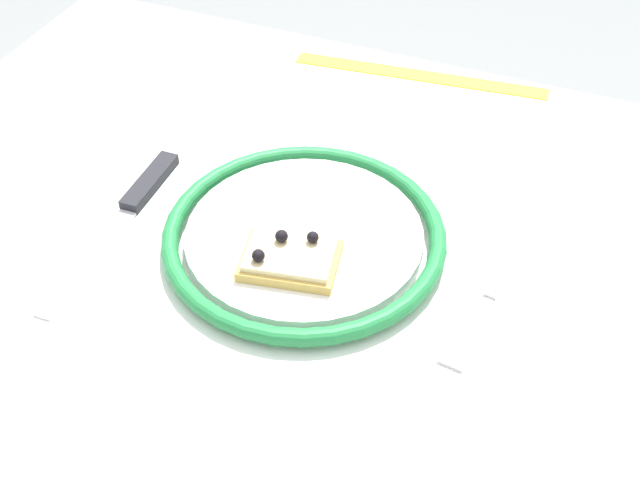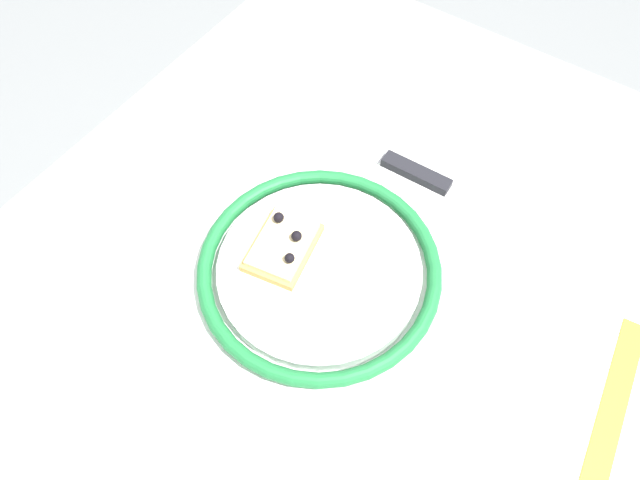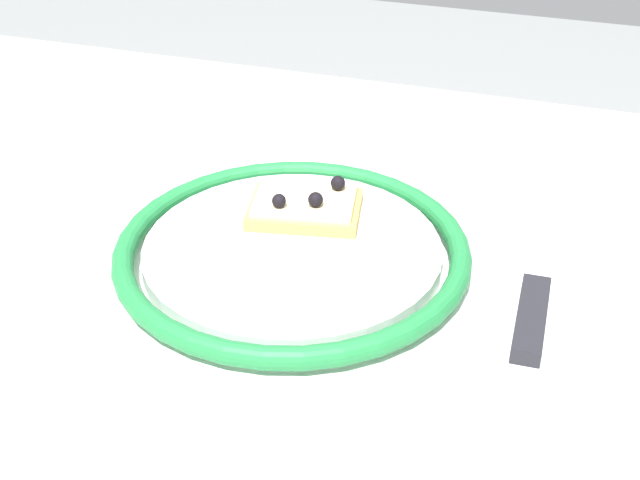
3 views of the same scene
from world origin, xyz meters
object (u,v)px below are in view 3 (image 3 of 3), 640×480
at_px(plate, 291,253).
at_px(fork, 80,226).
at_px(dining_table, 232,343).
at_px(pizza_slice_near, 305,206).
at_px(knife, 535,293).

distance_m(plate, fork, 0.18).
xyz_separation_m(dining_table, pizza_slice_near, (0.05, 0.04, 0.12)).
bearing_deg(pizza_slice_near, fork, -164.10).
height_order(dining_table, pizza_slice_near, pizza_slice_near).
distance_m(pizza_slice_near, fork, 0.18).
xyz_separation_m(dining_table, fork, (-0.13, -0.01, 0.09)).
height_order(plate, knife, plate).
relative_size(pizza_slice_near, fork, 0.48).
xyz_separation_m(dining_table, plate, (0.06, -0.00, 0.10)).
bearing_deg(dining_table, fork, -177.62).
bearing_deg(dining_table, knife, 2.76).
xyz_separation_m(knife, fork, (-0.36, -0.02, -0.00)).
height_order(pizza_slice_near, knife, pizza_slice_near).
bearing_deg(plate, dining_table, 177.78).
distance_m(plate, knife, 0.18).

